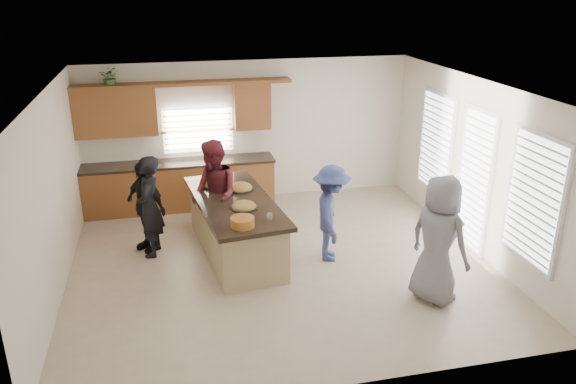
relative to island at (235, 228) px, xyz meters
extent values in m
plane|color=#C2AE90|center=(0.64, -0.49, -0.45)|extent=(6.50, 6.50, 0.00)
cube|color=silver|center=(0.64, 2.51, 0.95)|extent=(6.50, 0.02, 2.80)
cube|color=silver|center=(0.64, -3.49, 0.95)|extent=(6.50, 0.02, 2.80)
cube|color=silver|center=(-2.61, -0.49, 0.95)|extent=(0.02, 6.00, 2.80)
cube|color=silver|center=(3.89, -0.49, 0.95)|extent=(0.02, 6.00, 2.80)
cube|color=white|center=(0.64, -0.49, 2.35)|extent=(6.50, 6.00, 0.02)
cube|color=brown|center=(-0.79, 2.20, 0.00)|extent=(3.65, 0.62, 0.90)
cube|color=black|center=(-0.79, 2.20, 0.47)|extent=(3.70, 0.65, 0.05)
cube|color=brown|center=(-1.86, 2.33, 1.50)|extent=(1.50, 0.36, 0.90)
cube|color=brown|center=(0.69, 2.33, 1.50)|extent=(0.70, 0.36, 0.90)
cube|color=brown|center=(-0.59, 2.33, 1.98)|extent=(4.05, 0.40, 0.06)
cube|color=olive|center=(-0.36, 2.47, 1.02)|extent=(1.35, 0.08, 0.85)
cube|color=white|center=(3.86, 0.81, 0.97)|extent=(0.06, 1.10, 1.75)
cube|color=white|center=(3.86, -0.59, 0.72)|extent=(0.06, 0.85, 2.25)
cube|color=white|center=(3.86, -2.09, 0.97)|extent=(0.06, 1.10, 1.75)
cube|color=tan|center=(0.00, 0.00, -0.01)|extent=(1.29, 2.60, 0.88)
cube|color=black|center=(0.00, 0.00, 0.46)|extent=(1.46, 2.82, 0.07)
cube|color=black|center=(0.00, 0.00, -0.41)|extent=(1.20, 2.51, 0.08)
cylinder|color=black|center=(0.10, -0.39, 0.51)|extent=(0.42, 0.42, 0.02)
ellipsoid|color=#B78C39|center=(0.10, -0.39, 0.53)|extent=(0.38, 0.38, 0.17)
cylinder|color=black|center=(0.16, 0.43, 0.51)|extent=(0.45, 0.45, 0.02)
ellipsoid|color=#B78C39|center=(0.16, 0.43, 0.53)|extent=(0.40, 0.40, 0.18)
cylinder|color=black|center=(-0.27, 0.70, 0.51)|extent=(0.39, 0.39, 0.02)
ellipsoid|color=#DDAF5E|center=(-0.27, 0.70, 0.53)|extent=(0.35, 0.35, 0.16)
cylinder|color=#BA6722|center=(-0.02, -1.06, 0.57)|extent=(0.34, 0.34, 0.14)
cylinder|color=beige|center=(-0.02, -1.06, 0.62)|extent=(0.28, 0.28, 0.04)
cylinder|color=white|center=(0.40, -0.92, 0.55)|extent=(0.08, 0.08, 0.11)
cylinder|color=#B688C7|center=(-0.09, 1.03, 0.52)|extent=(0.25, 0.25, 0.04)
cylinder|color=silver|center=(-0.11, 1.25, 0.57)|extent=(0.13, 0.13, 0.15)
imported|color=#37702C|center=(-1.88, 2.33, 2.14)|extent=(0.39, 0.35, 0.38)
imported|color=black|center=(-1.33, 0.28, 0.39)|extent=(0.51, 0.67, 1.68)
imported|color=maroon|center=(-0.28, 0.37, 0.46)|extent=(0.92, 1.05, 1.83)
imported|color=black|center=(-1.40, 0.49, 0.32)|extent=(0.86, 0.94, 1.54)
imported|color=navy|center=(1.46, -0.51, 0.33)|extent=(0.82, 1.13, 1.57)
imported|color=slate|center=(2.53, -2.03, 0.47)|extent=(0.94, 1.07, 1.85)
camera|label=1|loc=(-1.01, -8.31, 3.80)|focal=35.00mm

